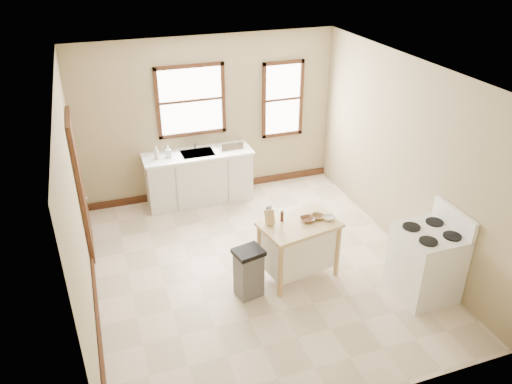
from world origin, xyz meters
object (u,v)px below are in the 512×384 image
(bowl_c, at_px, (329,218))
(trash_bin, at_px, (249,273))
(bowl_a, at_px, (307,219))
(gas_stove, at_px, (427,254))
(kitchen_island, at_px, (298,249))
(dish_rack, at_px, (230,145))
(pepper_grinder, at_px, (282,216))
(soap_bottle_a, at_px, (156,153))
(soap_bottle_b, at_px, (168,151))
(bowl_b, at_px, (317,217))
(knife_block, at_px, (270,218))

(bowl_c, distance_m, trash_bin, 1.30)
(bowl_a, distance_m, gas_stove, 1.59)
(bowl_a, bearing_deg, gas_stove, -35.16)
(kitchen_island, relative_size, gas_stove, 0.85)
(kitchen_island, bearing_deg, dish_rack, 83.86)
(dish_rack, bearing_deg, pepper_grinder, -111.37)
(dish_rack, distance_m, kitchen_island, 2.63)
(dish_rack, bearing_deg, bowl_c, -98.19)
(pepper_grinder, distance_m, trash_bin, 0.87)
(trash_bin, bearing_deg, soap_bottle_a, 92.17)
(kitchen_island, height_order, bowl_a, bowl_a)
(soap_bottle_b, xyz_separation_m, bowl_a, (1.40, -2.51, -0.16))
(pepper_grinder, xyz_separation_m, gas_stove, (1.61, -1.02, -0.31))
(soap_bottle_a, relative_size, pepper_grinder, 1.44)
(soap_bottle_b, bearing_deg, gas_stove, -52.03)
(bowl_b, distance_m, bowl_c, 0.15)
(bowl_a, relative_size, gas_stove, 0.16)
(dish_rack, height_order, bowl_b, dish_rack)
(soap_bottle_b, height_order, bowl_b, soap_bottle_b)
(knife_block, distance_m, bowl_a, 0.52)
(pepper_grinder, bearing_deg, soap_bottle_a, 118.13)
(soap_bottle_a, relative_size, knife_block, 1.08)
(soap_bottle_a, relative_size, bowl_b, 1.25)
(soap_bottle_b, bearing_deg, dish_rack, 1.56)
(bowl_b, bearing_deg, soap_bottle_a, 125.28)
(dish_rack, height_order, pepper_grinder, dish_rack)
(bowl_a, xyz_separation_m, bowl_c, (0.29, -0.06, 0.00))
(pepper_grinder, bearing_deg, gas_stove, -32.43)
(dish_rack, distance_m, knife_block, 2.45)
(knife_block, height_order, bowl_a, knife_block)
(soap_bottle_a, height_order, dish_rack, soap_bottle_a)
(soap_bottle_b, xyz_separation_m, kitchen_island, (1.28, -2.53, -0.60))
(bowl_b, xyz_separation_m, bowl_c, (0.13, -0.08, 0.00))
(bowl_a, distance_m, trash_bin, 1.05)
(knife_block, distance_m, trash_bin, 0.77)
(soap_bottle_b, xyz_separation_m, bowl_c, (1.69, -2.56, -0.16))
(soap_bottle_a, distance_m, trash_bin, 2.87)
(kitchen_island, distance_m, knife_block, 0.66)
(bowl_a, bearing_deg, bowl_b, 7.43)
(kitchen_island, xyz_separation_m, knife_block, (-0.38, 0.12, 0.52))
(dish_rack, xyz_separation_m, bowl_c, (0.61, -2.60, -0.11))
(soap_bottle_a, distance_m, gas_stove, 4.48)
(soap_bottle_b, bearing_deg, pepper_grinder, -65.96)
(soap_bottle_b, xyz_separation_m, knife_block, (0.89, -2.41, -0.08))
(dish_rack, relative_size, kitchen_island, 0.41)
(kitchen_island, distance_m, gas_stove, 1.67)
(bowl_b, distance_m, gas_stove, 1.48)
(bowl_a, height_order, gas_stove, gas_stove)
(bowl_a, relative_size, bowl_c, 1.15)
(knife_block, xyz_separation_m, bowl_a, (0.51, -0.09, -0.08))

